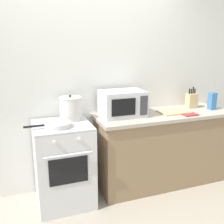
# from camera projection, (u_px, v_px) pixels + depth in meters

# --- Properties ---
(back_wall) EXTENTS (4.40, 0.10, 2.50)m
(back_wall) POSITION_uv_depth(u_px,v_px,m) (108.00, 85.00, 3.27)
(back_wall) COLOR silver
(back_wall) RESTS_ON ground_plane
(lower_cabinet_right) EXTENTS (1.64, 0.56, 0.88)m
(lower_cabinet_right) POSITION_uv_depth(u_px,v_px,m) (162.00, 150.00, 3.35)
(lower_cabinet_right) COLOR #8C7051
(lower_cabinet_right) RESTS_ON ground_plane
(countertop_right) EXTENTS (1.70, 0.60, 0.04)m
(countertop_right) POSITION_uv_depth(u_px,v_px,m) (164.00, 115.00, 3.24)
(countertop_right) COLOR #ADA393
(countertop_right) RESTS_ON lower_cabinet_right
(stove) EXTENTS (0.60, 0.64, 0.92)m
(stove) POSITION_uv_depth(u_px,v_px,m) (64.00, 164.00, 2.91)
(stove) COLOR silver
(stove) RESTS_ON ground_plane
(stock_pot) EXTENTS (0.33, 0.25, 0.28)m
(stock_pot) POSITION_uv_depth(u_px,v_px,m) (71.00, 108.00, 2.93)
(stock_pot) COLOR silver
(stock_pot) RESTS_ON stove
(frying_pan) EXTENTS (0.47, 0.27, 0.05)m
(frying_pan) POSITION_uv_depth(u_px,v_px,m) (57.00, 125.00, 2.68)
(frying_pan) COLOR silver
(frying_pan) RESTS_ON stove
(microwave) EXTENTS (0.50, 0.37, 0.30)m
(microwave) POSITION_uv_depth(u_px,v_px,m) (122.00, 103.00, 3.07)
(microwave) COLOR silver
(microwave) RESTS_ON countertop_right
(cutting_board) EXTENTS (0.36, 0.26, 0.02)m
(cutting_board) POSITION_uv_depth(u_px,v_px,m) (174.00, 112.00, 3.25)
(cutting_board) COLOR tan
(cutting_board) RESTS_ON countertop_right
(knife_block) EXTENTS (0.13, 0.10, 0.28)m
(knife_block) POSITION_uv_depth(u_px,v_px,m) (192.00, 100.00, 3.48)
(knife_block) COLOR tan
(knife_block) RESTS_ON countertop_right
(pasta_box) EXTENTS (0.08, 0.08, 0.22)m
(pasta_box) POSITION_uv_depth(u_px,v_px,m) (212.00, 101.00, 3.38)
(pasta_box) COLOR teal
(pasta_box) RESTS_ON countertop_right
(oven_mitt) EXTENTS (0.18, 0.14, 0.02)m
(oven_mitt) POSITION_uv_depth(u_px,v_px,m) (189.00, 114.00, 3.15)
(oven_mitt) COLOR #993333
(oven_mitt) RESTS_ON countertop_right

